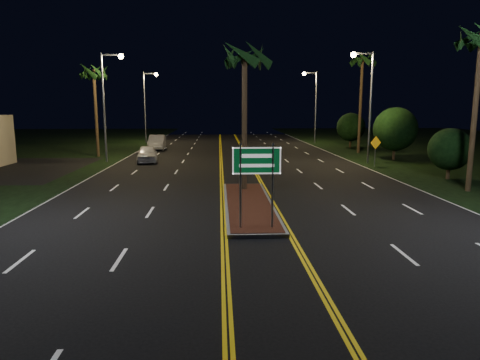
{
  "coord_description": "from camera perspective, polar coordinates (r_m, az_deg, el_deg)",
  "views": [
    {
      "loc": [
        -1.38,
        -12.79,
        4.66
      ],
      "look_at": [
        -0.59,
        3.27,
        1.9
      ],
      "focal_mm": 32.0,
      "sensor_mm": 36.0,
      "label": 1
    }
  ],
  "objects": [
    {
      "name": "car_near",
      "position": [
        37.2,
        -12.28,
        3.62
      ],
      "size": [
        2.81,
        5.25,
        1.67
      ],
      "primitive_type": "imported",
      "rotation": [
        0.0,
        0.0,
        0.14
      ],
      "color": "silver",
      "rests_on": "ground"
    },
    {
      "name": "shrub_near",
      "position": [
        30.76,
        26.19,
        3.69
      ],
      "size": [
        2.7,
        2.7,
        3.3
      ],
      "color": "#382819",
      "rests_on": "ground"
    },
    {
      "name": "palm_right_far",
      "position": [
        45.3,
        16.02,
        15.07
      ],
      "size": [
        2.4,
        2.4,
        10.3
      ],
      "color": "#382819",
      "rests_on": "ground"
    },
    {
      "name": "shrub_far",
      "position": [
        51.15,
        14.57,
        6.84
      ],
      "size": [
        3.24,
        3.24,
        3.96
      ],
      "color": "#382819",
      "rests_on": "ground"
    },
    {
      "name": "palm_left_far",
      "position": [
        42.47,
        -18.93,
        13.41
      ],
      "size": [
        2.4,
        2.4,
        8.8
      ],
      "color": "#382819",
      "rests_on": "ground"
    },
    {
      "name": "ground",
      "position": [
        13.68,
        3.2,
        -10.19
      ],
      "size": [
        120.0,
        120.0,
        0.0
      ],
      "primitive_type": "plane",
      "color": "black",
      "rests_on": "ground"
    },
    {
      "name": "streetlight_right_far",
      "position": [
        56.1,
        9.71,
        10.63
      ],
      "size": [
        1.91,
        0.44,
        9.0
      ],
      "color": "gray",
      "rests_on": "ground"
    },
    {
      "name": "streetlight_right_mid",
      "position": [
        36.81,
        16.52,
        10.91
      ],
      "size": [
        1.91,
        0.44,
        9.0
      ],
      "color": "gray",
      "rests_on": "ground"
    },
    {
      "name": "warning_sign",
      "position": [
        35.02,
        17.61,
        4.2
      ],
      "size": [
        0.95,
        0.39,
        2.4
      ],
      "rotation": [
        0.0,
        0.0,
        0.37
      ],
      "color": "gray",
      "rests_on": "ground"
    },
    {
      "name": "palm_median",
      "position": [
        23.48,
        0.61,
        16.14
      ],
      "size": [
        2.4,
        2.4,
        8.3
      ],
      "color": "#382819",
      "rests_on": "ground"
    },
    {
      "name": "median_island",
      "position": [
        20.36,
        1.16,
        -3.25
      ],
      "size": [
        2.25,
        10.25,
        0.17
      ],
      "color": "gray",
      "rests_on": "ground"
    },
    {
      "name": "highway_sign",
      "position": [
        15.81,
        2.23,
        1.53
      ],
      "size": [
        1.8,
        0.08,
        3.2
      ],
      "color": "gray",
      "rests_on": "ground"
    },
    {
      "name": "streetlight_left_mid",
      "position": [
        37.94,
        -17.2,
        10.83
      ],
      "size": [
        1.91,
        0.44,
        9.0
      ],
      "color": "gray",
      "rests_on": "ground"
    },
    {
      "name": "shrub_mid",
      "position": [
        39.92,
        19.99,
        6.39
      ],
      "size": [
        3.78,
        3.78,
        4.62
      ],
      "color": "#382819",
      "rests_on": "ground"
    },
    {
      "name": "car_far",
      "position": [
        48.01,
        -11.02,
        5.11
      ],
      "size": [
        2.66,
        5.64,
        1.84
      ],
      "primitive_type": "imported",
      "rotation": [
        0.0,
        0.0,
        0.05
      ],
      "color": "silver",
      "rests_on": "ground"
    },
    {
      "name": "streetlight_left_far",
      "position": [
        57.54,
        -12.24,
        10.53
      ],
      "size": [
        1.91,
        0.44,
        9.0
      ],
      "color": "gray",
      "rests_on": "ground"
    }
  ]
}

